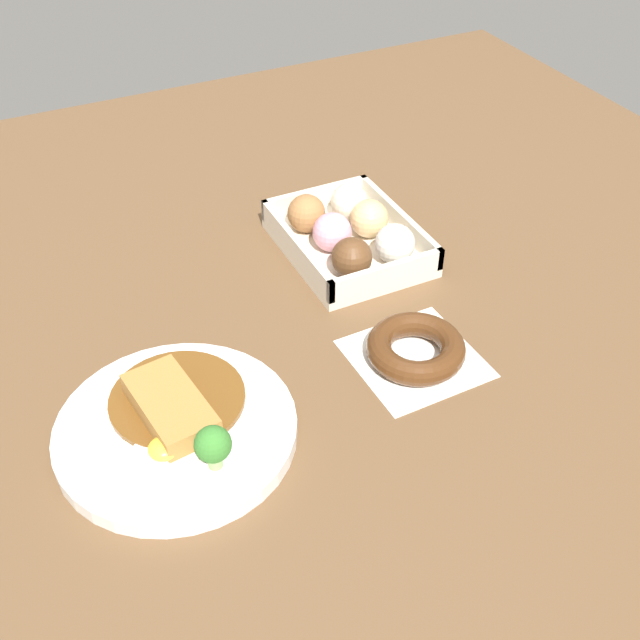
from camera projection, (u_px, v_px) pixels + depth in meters
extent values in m
plane|color=brown|center=(303.00, 375.00, 0.85)|extent=(1.60, 1.60, 0.00)
cylinder|color=white|center=(177.00, 430.00, 0.78)|extent=(0.24, 0.24, 0.02)
cylinder|color=brown|center=(177.00, 399.00, 0.80)|extent=(0.14, 0.14, 0.01)
cube|color=#A87538|center=(170.00, 406.00, 0.77)|extent=(0.12, 0.07, 0.02)
cylinder|color=white|center=(165.00, 456.00, 0.74)|extent=(0.07, 0.07, 0.00)
ellipsoid|color=yellow|center=(163.00, 448.00, 0.73)|extent=(0.03, 0.03, 0.02)
cylinder|color=#8CB766|center=(215.00, 459.00, 0.73)|extent=(0.01, 0.01, 0.02)
sphere|color=#387A2D|center=(213.00, 444.00, 0.71)|extent=(0.04, 0.04, 0.04)
cube|color=beige|center=(348.00, 247.00, 1.03)|extent=(0.21, 0.16, 0.01)
cube|color=beige|center=(387.00, 275.00, 0.95)|extent=(0.01, 0.16, 0.03)
cube|color=beige|center=(315.00, 198.00, 1.09)|extent=(0.01, 0.16, 0.03)
cube|color=beige|center=(399.00, 220.00, 1.04)|extent=(0.21, 0.01, 0.03)
cube|color=beige|center=(296.00, 248.00, 0.99)|extent=(0.21, 0.01, 0.03)
sphere|color=silver|center=(395.00, 244.00, 0.98)|extent=(0.05, 0.05, 0.05)
sphere|color=#DBB77A|center=(369.00, 218.00, 1.03)|extent=(0.05, 0.05, 0.05)
sphere|color=#EFE5C6|center=(349.00, 202.00, 1.06)|extent=(0.05, 0.05, 0.05)
sphere|color=brown|center=(352.00, 258.00, 0.96)|extent=(0.05, 0.05, 0.05)
sphere|color=pink|center=(332.00, 232.00, 1.00)|extent=(0.05, 0.05, 0.05)
sphere|color=#9E6B3D|center=(306.00, 214.00, 1.03)|extent=(0.05, 0.05, 0.05)
cube|color=white|center=(415.00, 358.00, 0.87)|extent=(0.14, 0.14, 0.00)
torus|color=#4C2B14|center=(416.00, 348.00, 0.86)|extent=(0.11, 0.11, 0.03)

